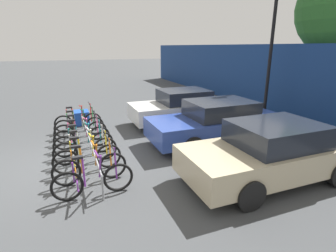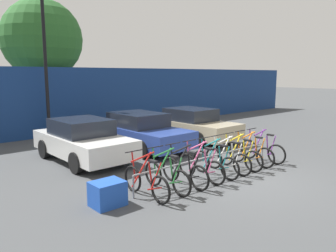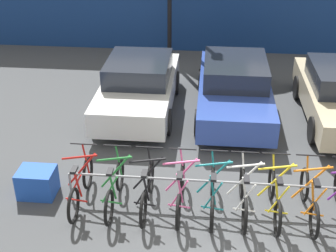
{
  "view_description": "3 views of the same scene",
  "coord_description": "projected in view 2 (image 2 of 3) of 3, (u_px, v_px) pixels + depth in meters",
  "views": [
    {
      "loc": [
        7.18,
        0.15,
        3.07
      ],
      "look_at": [
        0.83,
        2.69,
        0.99
      ],
      "focal_mm": 28.0,
      "sensor_mm": 36.0,
      "label": 1
    },
    {
      "loc": [
        -7.35,
        -5.29,
        2.86
      ],
      "look_at": [
        -0.36,
        2.57,
        1.2
      ],
      "focal_mm": 35.0,
      "sensor_mm": 36.0,
      "label": 2
    },
    {
      "loc": [
        -0.55,
        -6.47,
        5.56
      ],
      "look_at": [
        -1.33,
        1.72,
        1.1
      ],
      "focal_mm": 50.0,
      "sensor_mm": 36.0,
      "label": 3
    }
  ],
  "objects": [
    {
      "name": "ground_plane",
      "position": [
        238.0,
        177.0,
        9.18
      ],
      "size": [
        120.0,
        120.0,
        0.0
      ],
      "primitive_type": "plane",
      "color": "#424447"
    },
    {
      "name": "hoarding_wall",
      "position": [
        79.0,
        101.0,
        15.94
      ],
      "size": [
        36.0,
        0.16,
        3.19
      ],
      "primitive_type": "cube",
      "color": "navy",
      "rests_on": "ground"
    },
    {
      "name": "bike_rack",
      "position": [
        210.0,
        158.0,
        9.31
      ],
      "size": [
        5.41,
        0.04,
        0.57
      ],
      "color": "gray",
      "rests_on": "ground"
    },
    {
      "name": "bicycle_red",
      "position": [
        146.0,
        182.0,
        7.62
      ],
      "size": [
        0.68,
        1.71,
        1.05
      ],
      "rotation": [
        0.0,
        0.0,
        -0.07
      ],
      "color": "black",
      "rests_on": "ground"
    },
    {
      "name": "bicycle_green",
      "position": [
        167.0,
        176.0,
        8.05
      ],
      "size": [
        0.68,
        1.71,
        1.05
      ],
      "rotation": [
        0.0,
        0.0,
        -0.04
      ],
      "color": "black",
      "rests_on": "ground"
    },
    {
      "name": "bicycle_black",
      "position": [
        184.0,
        171.0,
        8.45
      ],
      "size": [
        0.68,
        1.71,
        1.05
      ],
      "rotation": [
        0.0,
        0.0,
        -0.03
      ],
      "color": "black",
      "rests_on": "ground"
    },
    {
      "name": "bicycle_pink",
      "position": [
        201.0,
        167.0,
        8.86
      ],
      "size": [
        0.68,
        1.71,
        1.05
      ],
      "rotation": [
        0.0,
        0.0,
        0.05
      ],
      "color": "black",
      "rests_on": "ground"
    },
    {
      "name": "bicycle_teal",
      "position": [
        215.0,
        163.0,
        9.25
      ],
      "size": [
        0.68,
        1.71,
        1.05
      ],
      "rotation": [
        0.0,
        0.0,
        0.02
      ],
      "color": "black",
      "rests_on": "ground"
    },
    {
      "name": "bicycle_white",
      "position": [
        227.0,
        160.0,
        9.62
      ],
      "size": [
        0.68,
        1.71,
        1.05
      ],
      "rotation": [
        0.0,
        0.0,
        -0.02
      ],
      "color": "black",
      "rests_on": "ground"
    },
    {
      "name": "bicycle_yellow",
      "position": [
        239.0,
        157.0,
        9.99
      ],
      "size": [
        0.68,
        1.71,
        1.05
      ],
      "rotation": [
        0.0,
        0.0,
        0.01
      ],
      "color": "black",
      "rests_on": "ground"
    },
    {
      "name": "bicycle_orange",
      "position": [
        251.0,
        153.0,
        10.39
      ],
      "size": [
        0.68,
        1.71,
        1.05
      ],
      "rotation": [
        0.0,
        0.0,
        -0.06
      ],
      "color": "black",
      "rests_on": "ground"
    },
    {
      "name": "bicycle_purple",
      "position": [
        262.0,
        150.0,
        10.82
      ],
      "size": [
        0.68,
        1.71,
        1.05
      ],
      "rotation": [
        0.0,
        0.0,
        0.07
      ],
      "color": "black",
      "rests_on": "ground"
    },
    {
      "name": "car_white",
      "position": [
        83.0,
        140.0,
        10.89
      ],
      "size": [
        1.91,
        4.13,
        1.4
      ],
      "color": "silver",
      "rests_on": "ground"
    },
    {
      "name": "car_blue",
      "position": [
        140.0,
        131.0,
        12.63
      ],
      "size": [
        1.91,
        4.49,
        1.4
      ],
      "color": "#2D479E",
      "rests_on": "ground"
    },
    {
      "name": "car_beige",
      "position": [
        192.0,
        125.0,
        14.24
      ],
      "size": [
        1.91,
        4.27,
        1.4
      ],
      "color": "#C1B28E",
      "rests_on": "ground"
    },
    {
      "name": "lamp_post",
      "position": [
        45.0,
        56.0,
        13.61
      ],
      "size": [
        0.24,
        0.44,
        6.51
      ],
      "color": "black",
      "rests_on": "ground"
    },
    {
      "name": "cargo_crate",
      "position": [
        108.0,
        194.0,
        7.17
      ],
      "size": [
        0.7,
        0.56,
        0.55
      ],
      "primitive_type": "cube",
      "color": "blue",
      "rests_on": "ground"
    },
    {
      "name": "tree_behind_hoarding",
      "position": [
        42.0,
        40.0,
        16.18
      ],
      "size": [
        3.92,
        3.92,
        6.53
      ],
      "color": "brown",
      "rests_on": "ground"
    }
  ]
}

